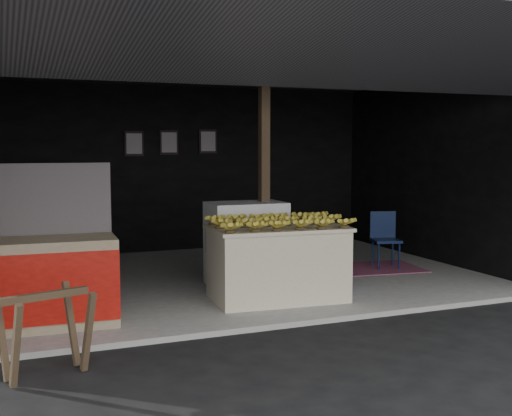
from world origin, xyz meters
name	(u,v)px	position (x,y,z in m)	size (l,w,h in m)	color
ground	(308,326)	(0.00, 0.00, 0.00)	(80.00, 80.00, 0.00)	black
concrete_slab	(228,278)	(0.00, 2.50, 0.03)	(7.00, 5.00, 0.06)	gray
shophouse	(220,130)	(0.00, 2.82, 2.10)	(7.40, 7.29, 3.02)	black
banana_table	(277,263)	(0.08, 0.98, 0.50)	(1.66, 1.10, 0.87)	silver
banana_pile	(277,219)	(0.08, 0.98, 1.02)	(1.46, 0.88, 0.17)	gold
white_crate	(246,244)	(0.02, 1.85, 0.60)	(1.00, 0.69, 1.09)	white
neighbor_stall	(35,278)	(-2.65, 0.86, 0.55)	(1.63, 0.80, 1.64)	#998466
sawhorse	(45,324)	(-2.66, -0.53, 0.45)	(0.78, 0.77, 0.71)	#4D3B26
water_barrel	(329,272)	(0.89, 1.16, 0.28)	(0.31, 0.31, 0.45)	navy
plastic_chair	(384,235)	(2.40, 2.22, 0.55)	(0.49, 0.49, 0.83)	#0A1538
magenta_rug	(369,268)	(2.12, 2.19, 0.07)	(1.50, 1.00, 0.01)	maroon
picture_frames	(171,142)	(-0.17, 4.89, 1.93)	(1.62, 0.04, 0.46)	black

